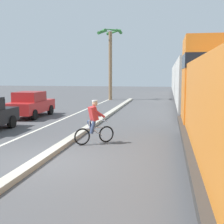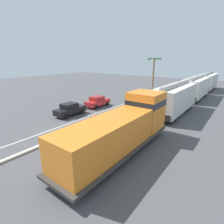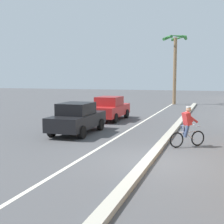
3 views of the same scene
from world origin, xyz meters
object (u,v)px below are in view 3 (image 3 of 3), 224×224
at_px(parked_car_red, 110,108).
at_px(palm_tree_near, 175,54).
at_px(parked_car_black, 77,118).
at_px(cyclist, 187,128).

xyz_separation_m(parked_car_red, palm_tree_near, (2.56, 14.12, 4.55)).
xyz_separation_m(parked_car_black, palm_tree_near, (2.50, 19.52, 4.55)).
relative_size(parked_car_red, cyclist, 2.45).
bearing_deg(parked_car_black, palm_tree_near, 82.69).
bearing_deg(cyclist, palm_tree_near, 98.77).
relative_size(parked_car_black, palm_tree_near, 0.56).
height_order(parked_car_black, cyclist, cyclist).
height_order(cyclist, palm_tree_near, palm_tree_near).
xyz_separation_m(cyclist, palm_tree_near, (-3.23, 20.92, 4.55)).
bearing_deg(parked_car_red, parked_car_black, -89.41).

